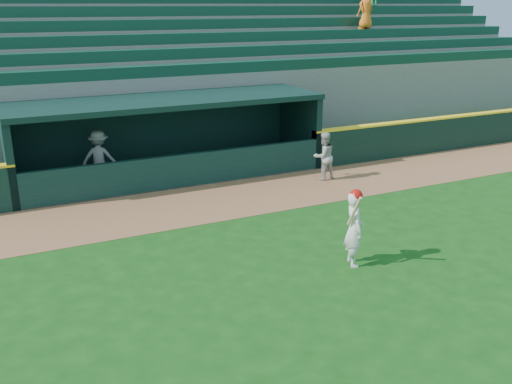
# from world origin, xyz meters

# --- Properties ---
(ground) EXTENTS (120.00, 120.00, 0.00)m
(ground) POSITION_xyz_m (0.00, 0.00, 0.00)
(ground) COLOR #124010
(ground) RESTS_ON ground
(warning_track) EXTENTS (40.00, 3.00, 0.01)m
(warning_track) POSITION_xyz_m (0.00, 4.90, 0.01)
(warning_track) COLOR brown
(warning_track) RESTS_ON ground
(field_wall_right) EXTENTS (15.50, 0.30, 1.20)m
(field_wall_right) POSITION_xyz_m (12.25, 6.55, 0.60)
(field_wall_right) COLOR black
(field_wall_right) RESTS_ON ground
(wall_stripe_right) EXTENTS (15.50, 0.32, 0.06)m
(wall_stripe_right) POSITION_xyz_m (12.25, 6.55, 1.23)
(wall_stripe_right) COLOR yellow
(wall_stripe_right) RESTS_ON field_wall_right
(dugout_player_front) EXTENTS (0.76, 0.62, 1.48)m
(dugout_player_front) POSITION_xyz_m (4.12, 5.35, 0.74)
(dugout_player_front) COLOR #ACABA6
(dugout_player_front) RESTS_ON ground
(dugout_player_inside) EXTENTS (1.21, 0.98, 1.64)m
(dugout_player_inside) POSITION_xyz_m (-2.12, 7.87, 0.82)
(dugout_player_inside) COLOR #A6A7A1
(dugout_player_inside) RESTS_ON ground
(dugout) EXTENTS (9.40, 2.80, 2.46)m
(dugout) POSITION_xyz_m (0.00, 8.00, 1.36)
(dugout) COLOR slate
(dugout) RESTS_ON ground
(stands) EXTENTS (34.50, 6.25, 7.41)m
(stands) POSITION_xyz_m (-0.01, 12.57, 2.39)
(stands) COLOR slate
(stands) RESTS_ON ground
(batter_at_plate) EXTENTS (0.53, 0.81, 1.66)m
(batter_at_plate) POSITION_xyz_m (1.42, -0.05, 0.83)
(batter_at_plate) COLOR silver
(batter_at_plate) RESTS_ON ground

